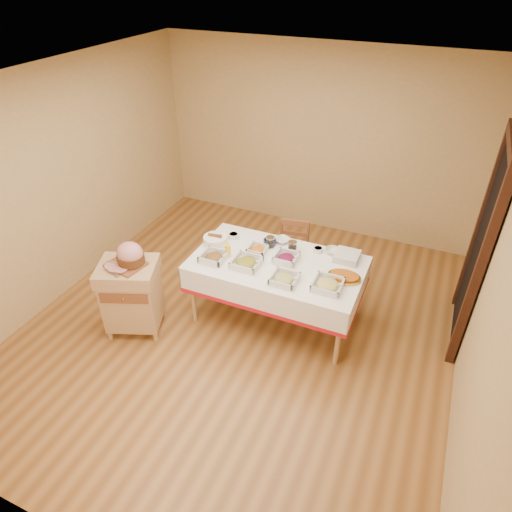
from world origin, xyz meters
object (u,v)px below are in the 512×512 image
(preserve_jar_right, at_px, (292,247))
(plate_stack, at_px, (347,256))
(dining_table, at_px, (277,274))
(mustard_bottle, at_px, (228,250))
(preserve_jar_left, at_px, (270,242))
(brass_platter, at_px, (344,277))
(dining_chair, at_px, (292,254))
(bread_basket, at_px, (215,240))
(ham_on_board, at_px, (129,256))
(butcher_cart, at_px, (132,293))

(preserve_jar_right, bearing_deg, plate_stack, 8.93)
(dining_table, distance_m, mustard_bottle, 0.59)
(preserve_jar_left, relative_size, brass_platter, 0.37)
(dining_chair, xyz_separation_m, mustard_bottle, (-0.46, -0.78, 0.41))
(dining_chair, bearing_deg, bread_basket, -139.54)
(plate_stack, xyz_separation_m, brass_platter, (0.06, -0.34, -0.02))
(bread_basket, bearing_deg, ham_on_board, -123.76)
(ham_on_board, height_order, mustard_bottle, ham_on_board)
(dining_table, distance_m, preserve_jar_right, 0.34)
(mustard_bottle, bearing_deg, butcher_cart, -141.01)
(dining_chair, relative_size, ham_on_board, 2.17)
(dining_chair, xyz_separation_m, plate_stack, (0.72, -0.31, 0.36))
(dining_chair, bearing_deg, mustard_bottle, -120.88)
(plate_stack, bearing_deg, dining_table, -152.23)
(mustard_bottle, xyz_separation_m, bread_basket, (-0.24, 0.17, -0.03))
(butcher_cart, xyz_separation_m, preserve_jar_right, (1.43, 1.04, 0.34))
(dining_table, xyz_separation_m, preserve_jar_right, (0.08, 0.26, 0.22))
(mustard_bottle, bearing_deg, ham_on_board, -140.96)
(dining_table, relative_size, mustard_bottle, 9.72)
(dining_chair, height_order, plate_stack, dining_chair)
(ham_on_board, distance_m, mustard_bottle, 1.02)
(butcher_cart, distance_m, brass_platter, 2.24)
(dining_chair, xyz_separation_m, preserve_jar_right, (0.14, -0.41, 0.38))
(preserve_jar_right, distance_m, mustard_bottle, 0.71)
(brass_platter, bearing_deg, butcher_cart, -159.17)
(bread_basket, distance_m, plate_stack, 1.46)
(butcher_cart, xyz_separation_m, dining_chair, (1.29, 1.45, -0.04))
(butcher_cart, bearing_deg, preserve_jar_left, 41.55)
(mustard_bottle, bearing_deg, brass_platter, 5.53)
(dining_table, xyz_separation_m, bread_basket, (-0.77, 0.06, 0.21))
(preserve_jar_left, xyz_separation_m, plate_stack, (0.84, 0.10, -0.02))
(bread_basket, distance_m, brass_platter, 1.49)
(preserve_jar_left, relative_size, preserve_jar_right, 0.99)
(dining_table, height_order, plate_stack, plate_stack)
(butcher_cart, bearing_deg, dining_chair, 48.25)
(preserve_jar_left, height_order, preserve_jar_right, preserve_jar_right)
(bread_basket, bearing_deg, dining_table, -4.17)
(dining_chair, distance_m, bread_basket, 1.00)
(preserve_jar_left, bearing_deg, brass_platter, -15.17)
(ham_on_board, distance_m, plate_stack, 2.26)
(butcher_cart, bearing_deg, ham_on_board, 38.14)
(ham_on_board, relative_size, preserve_jar_right, 3.08)
(brass_platter, bearing_deg, mustard_bottle, -174.47)
(dining_chair, height_order, preserve_jar_left, preserve_jar_left)
(dining_table, bearing_deg, preserve_jar_right, 73.59)
(ham_on_board, relative_size, brass_platter, 1.15)
(dining_table, xyz_separation_m, preserve_jar_left, (-0.18, 0.25, 0.22))
(preserve_jar_right, xyz_separation_m, brass_platter, (0.65, -0.25, -0.04))
(preserve_jar_left, height_order, bread_basket, preserve_jar_left)
(dining_chair, bearing_deg, preserve_jar_left, -106.63)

